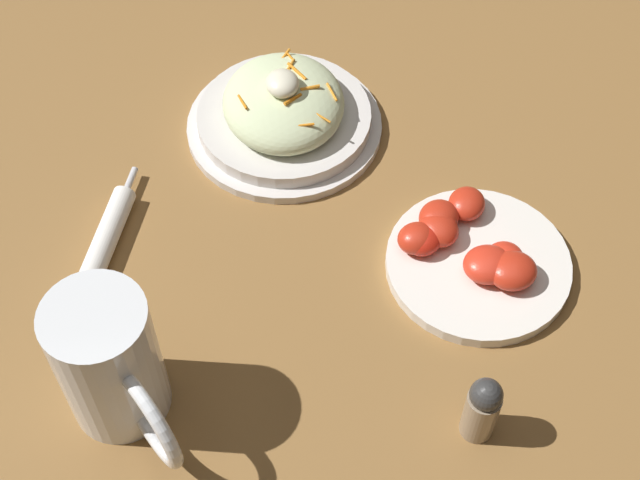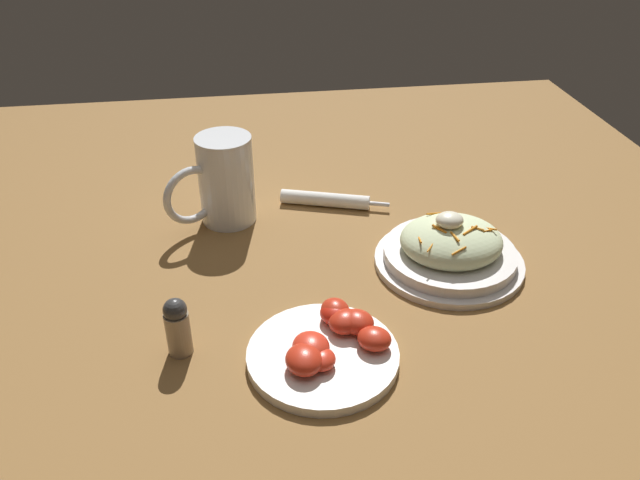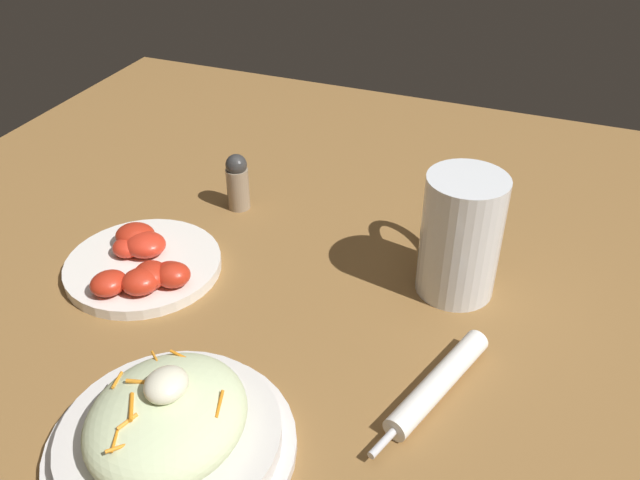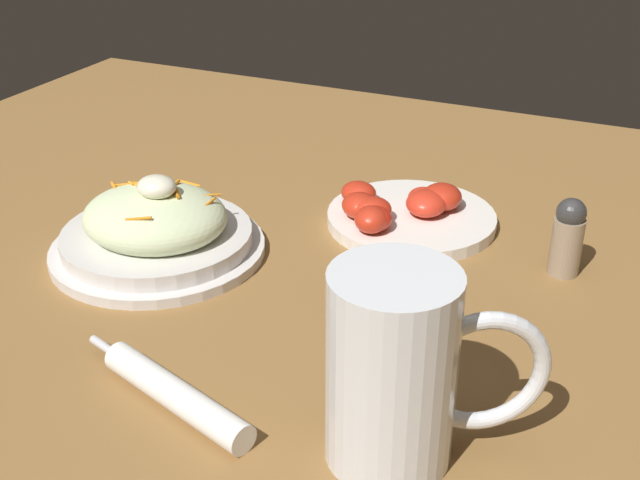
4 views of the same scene
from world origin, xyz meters
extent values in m
plane|color=olive|center=(0.00, 0.00, 0.00)|extent=(1.43, 1.43, 0.00)
cylinder|color=silver|center=(-0.17, 0.09, 0.01)|extent=(0.23, 0.23, 0.01)
cylinder|color=silver|center=(-0.17, 0.09, 0.02)|extent=(0.20, 0.20, 0.02)
ellipsoid|color=beige|center=(-0.17, 0.09, 0.04)|extent=(0.16, 0.14, 0.06)
cylinder|color=orange|center=(-0.23, 0.10, 0.07)|extent=(0.02, 0.02, 0.01)
cylinder|color=orange|center=(-0.19, 0.11, 0.07)|extent=(0.03, 0.02, 0.01)
cylinder|color=orange|center=(-0.17, 0.12, 0.07)|extent=(0.01, 0.02, 0.01)
cylinder|color=orange|center=(-0.17, 0.14, 0.06)|extent=(0.02, 0.01, 0.01)
cylinder|color=orange|center=(-0.15, 0.10, 0.07)|extent=(0.02, 0.02, 0.01)
cylinder|color=orange|center=(-0.22, 0.10, 0.07)|extent=(0.02, 0.01, 0.01)
cylinder|color=orange|center=(-0.16, 0.04, 0.07)|extent=(0.03, 0.01, 0.01)
cylinder|color=orange|center=(-0.12, 0.11, 0.06)|extent=(0.00, 0.02, 0.01)
cylinder|color=orange|center=(-0.13, 0.13, 0.06)|extent=(0.02, 0.02, 0.01)
cylinder|color=orange|center=(-0.21, 0.10, 0.07)|extent=(0.02, 0.01, 0.01)
ellipsoid|color=#EFEACC|center=(-0.17, 0.09, 0.08)|extent=(0.04, 0.04, 0.02)
cylinder|color=white|center=(0.16, -0.10, 0.08)|extent=(0.09, 0.09, 0.15)
cylinder|color=gold|center=(0.16, -0.10, 0.04)|extent=(0.08, 0.08, 0.08)
cylinder|color=white|center=(0.16, -0.10, 0.09)|extent=(0.08, 0.08, 0.01)
torus|color=white|center=(0.22, -0.07, 0.07)|extent=(0.09, 0.06, 0.10)
cylinder|color=white|center=(-0.01, -0.12, 0.01)|extent=(0.16, 0.07, 0.03)
cylinder|color=silver|center=(-0.10, -0.09, 0.01)|extent=(0.04, 0.02, 0.01)
cylinder|color=white|center=(0.05, 0.27, 0.01)|extent=(0.19, 0.19, 0.01)
ellipsoid|color=red|center=(0.07, 0.27, 0.03)|extent=(0.05, 0.06, 0.03)
ellipsoid|color=red|center=(0.02, 0.21, 0.03)|extent=(0.05, 0.05, 0.03)
ellipsoid|color=red|center=(0.03, 0.21, 0.03)|extent=(0.06, 0.06, 0.03)
ellipsoid|color=red|center=(0.08, 0.30, 0.03)|extent=(0.05, 0.06, 0.03)
ellipsoid|color=red|center=(-0.02, 0.27, 0.03)|extent=(0.06, 0.06, 0.03)
ellipsoid|color=red|center=(0.05, 0.29, 0.02)|extent=(0.04, 0.04, 0.02)
ellipsoid|color=red|center=(0.00, 0.24, 0.03)|extent=(0.06, 0.06, 0.03)
ellipsoid|color=red|center=(0.01, 0.23, 0.03)|extent=(0.06, 0.06, 0.03)
cylinder|color=gray|center=(0.23, 0.23, 0.03)|extent=(0.03, 0.03, 0.06)
sphere|color=#333333|center=(0.23, 0.23, 0.07)|extent=(0.03, 0.03, 0.03)
camera|label=1|loc=(0.58, 0.04, 0.80)|focal=51.63mm
camera|label=2|loc=(0.14, 0.86, 0.57)|focal=35.69mm
camera|label=3|loc=(-0.49, -0.19, 0.51)|focal=37.71mm
camera|label=4|loc=(0.31, -0.55, 0.42)|focal=46.10mm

